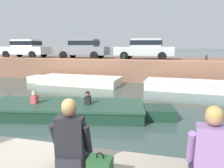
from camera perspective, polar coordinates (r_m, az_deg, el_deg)
name	(u,v)px	position (r m, az deg, el deg)	size (l,w,h in m)	color
ground_plane	(116,105)	(9.70, 1.05, -5.42)	(400.00, 400.00, 0.00)	#384C47
far_quay_wall	(141,68)	(18.30, 7.67, 4.24)	(60.00, 6.00, 1.56)	brown
far_wall_coping	(137,60)	(15.39, 6.43, 6.26)	(60.00, 0.24, 0.08)	#9F6C52
boat_moored_west_cream	(76,80)	(14.97, -9.48, 0.96)	(6.64, 2.36, 0.54)	silver
boat_moored_central_white	(201,86)	(13.62, 22.33, -0.54)	(7.02, 2.39, 0.54)	white
motorboat_passing	(72,110)	(8.28, -10.36, -6.59)	(7.05, 3.04, 0.95)	#193828
car_leftmost_white	(26,48)	(20.45, -21.65, 8.79)	(4.07, 1.94, 1.54)	white
car_left_inner_grey	(83,48)	(17.85, -7.53, 9.33)	(4.12, 1.91, 1.54)	slate
car_centre_silver	(145,48)	(16.64, 8.69, 9.26)	(4.39, 2.00, 1.54)	#B7BABC
mooring_bollard_west	(59,56)	(17.39, -13.58, 7.12)	(0.15, 0.15, 0.45)	#2D2B28
mooring_bollard_mid	(124,57)	(15.66, 3.10, 7.10)	(0.15, 0.15, 0.45)	#2D2B28
mooring_bollard_east	(206,58)	(15.53, 23.42, 6.28)	(0.15, 0.15, 0.45)	#2D2B28
person_seated_right	(71,141)	(3.06, -10.59, -14.40)	(0.57, 0.57, 0.97)	#282833
person_seated_middle	(210,153)	(2.95, 24.30, -16.11)	(0.54, 0.54, 0.97)	#282833
bottle_drink	(74,157)	(3.25, -9.90, -18.28)	(0.06, 0.06, 0.20)	#CCC64C
snack_bag	(64,155)	(3.44, -12.54, -17.55)	(0.18, 0.12, 0.10)	orange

